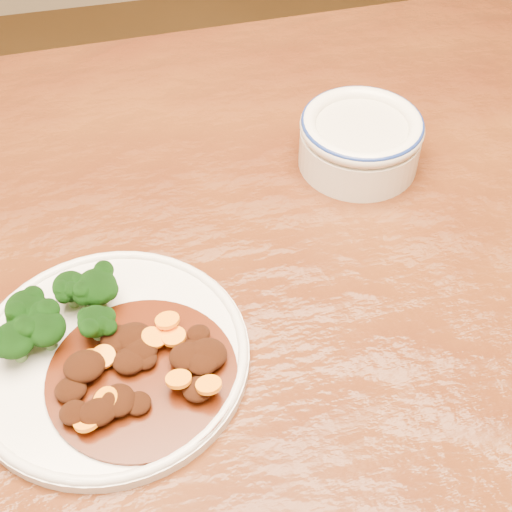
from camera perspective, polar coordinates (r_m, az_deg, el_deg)
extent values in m
cube|color=#572B0F|center=(0.71, 0.19, -1.76)|extent=(1.52, 0.94, 0.04)
cylinder|color=silver|center=(0.64, -11.57, -7.96)|extent=(0.24, 0.24, 0.01)
torus|color=silver|center=(0.63, -11.64, -7.68)|extent=(0.24, 0.24, 0.01)
cylinder|color=#63964D|center=(0.64, -16.16, -6.54)|extent=(0.01, 0.01, 0.01)
ellipsoid|color=black|center=(0.63, -16.51, -5.54)|extent=(0.04, 0.04, 0.03)
cylinder|color=#63964D|center=(0.66, -17.51, -5.09)|extent=(0.01, 0.01, 0.01)
ellipsoid|color=black|center=(0.65, -17.89, -4.05)|extent=(0.04, 0.04, 0.03)
cylinder|color=#63964D|center=(0.67, -14.40, -3.32)|extent=(0.01, 0.01, 0.01)
ellipsoid|color=black|center=(0.66, -14.68, -2.36)|extent=(0.03, 0.03, 0.02)
cylinder|color=#63964D|center=(0.66, -12.38, -3.51)|extent=(0.01, 0.01, 0.01)
ellipsoid|color=black|center=(0.65, -12.65, -2.44)|extent=(0.04, 0.04, 0.03)
cylinder|color=#63964D|center=(0.64, -12.48, -6.06)|extent=(0.01, 0.01, 0.01)
ellipsoid|color=black|center=(0.62, -12.73, -5.13)|extent=(0.03, 0.03, 0.02)
cylinder|color=#63964D|center=(0.64, -18.40, -7.36)|extent=(0.01, 0.01, 0.01)
ellipsoid|color=black|center=(0.63, -18.79, -6.39)|extent=(0.03, 0.03, 0.03)
cylinder|color=#451507|center=(0.61, -9.10, -9.43)|extent=(0.16, 0.16, 0.00)
ellipsoid|color=black|center=(0.59, -4.69, -10.59)|extent=(0.02, 0.02, 0.01)
ellipsoid|color=black|center=(0.62, -9.21, -7.25)|extent=(0.03, 0.03, 0.01)
ellipsoid|color=black|center=(0.61, -8.88, -8.16)|extent=(0.02, 0.02, 0.01)
ellipsoid|color=black|center=(0.60, -4.30, -8.51)|extent=(0.03, 0.02, 0.01)
ellipsoid|color=black|center=(0.60, -11.83, -11.16)|extent=(0.02, 0.02, 0.01)
ellipsoid|color=black|center=(0.61, -13.58, -8.58)|extent=(0.03, 0.03, 0.02)
ellipsoid|color=black|center=(0.61, -3.92, -7.88)|extent=(0.03, 0.03, 0.02)
ellipsoid|color=black|center=(0.62, -9.84, -6.42)|extent=(0.03, 0.03, 0.02)
ellipsoid|color=black|center=(0.59, -12.54, -12.11)|extent=(0.03, 0.02, 0.02)
ellipsoid|color=black|center=(0.59, -9.42, -11.55)|extent=(0.02, 0.02, 0.01)
ellipsoid|color=black|center=(0.59, -10.98, -11.27)|extent=(0.03, 0.03, 0.01)
ellipsoid|color=black|center=(0.59, -14.35, -12.05)|extent=(0.02, 0.02, 0.01)
ellipsoid|color=black|center=(0.63, -11.05, -6.54)|extent=(0.03, 0.03, 0.01)
ellipsoid|color=black|center=(0.61, -10.09, -8.26)|extent=(0.03, 0.03, 0.01)
ellipsoid|color=black|center=(0.61, -5.58, -8.01)|extent=(0.03, 0.03, 0.01)
ellipsoid|color=black|center=(0.62, -4.63, -6.20)|extent=(0.02, 0.02, 0.01)
ellipsoid|color=black|center=(0.61, -14.61, -10.31)|extent=(0.03, 0.02, 0.01)
ellipsoid|color=black|center=(0.62, -4.91, -7.42)|extent=(0.02, 0.02, 0.01)
cylinder|color=orange|center=(0.62, -7.11, -5.12)|extent=(0.02, 0.02, 0.01)
cylinder|color=orange|center=(0.59, -13.38, -12.75)|extent=(0.02, 0.02, 0.01)
cylinder|color=orange|center=(0.59, -11.91, -11.17)|extent=(0.03, 0.03, 0.01)
cylinder|color=orange|center=(0.61, -13.83, -8.62)|extent=(0.02, 0.02, 0.01)
cylinder|color=orange|center=(0.62, -12.13, -7.88)|extent=(0.03, 0.03, 0.01)
cylinder|color=orange|center=(0.62, -6.61, -6.41)|extent=(0.02, 0.02, 0.01)
cylinder|color=orange|center=(0.62, -8.20, -6.48)|extent=(0.03, 0.03, 0.01)
cylinder|color=orange|center=(0.58, -3.80, -10.26)|extent=(0.02, 0.02, 0.01)
cylinder|color=orange|center=(0.62, -13.25, -8.01)|extent=(0.03, 0.03, 0.01)
cylinder|color=orange|center=(0.59, -6.22, -9.77)|extent=(0.02, 0.02, 0.01)
cylinder|color=silver|center=(0.80, 8.24, 8.55)|extent=(0.13, 0.13, 0.04)
cylinder|color=beige|center=(0.79, 8.45, 10.01)|extent=(0.10, 0.10, 0.01)
torus|color=silver|center=(0.78, 8.48, 10.27)|extent=(0.13, 0.13, 0.02)
torus|color=navy|center=(0.78, 8.52, 10.53)|extent=(0.13, 0.13, 0.01)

